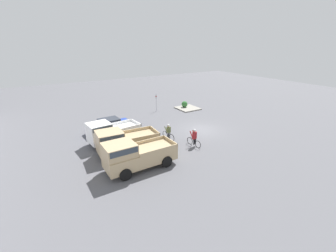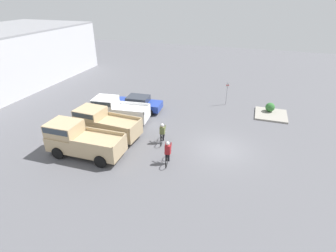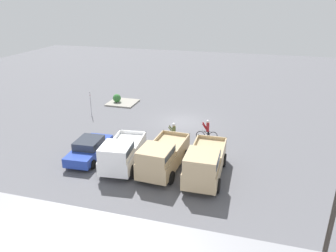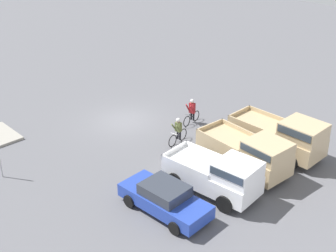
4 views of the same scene
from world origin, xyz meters
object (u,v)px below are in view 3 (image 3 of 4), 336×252
at_px(lamppost, 330,230).
at_px(shrub, 117,98).
at_px(pickup_truck_2, 122,153).
at_px(cyclist_1, 207,130).
at_px(pickup_truck_0, 205,163).
at_px(sedan_0, 89,149).
at_px(fire_lane_sign, 90,101).
at_px(pickup_truck_1, 162,156).
at_px(cyclist_0, 174,132).

distance_m(lamppost, shrub, 27.64).
xyz_separation_m(pickup_truck_2, cyclist_1, (-4.69, -6.29, -0.30)).
bearing_deg(pickup_truck_0, sedan_0, -4.97).
bearing_deg(shrub, cyclist_1, 148.34).
bearing_deg(pickup_truck_2, fire_lane_sign, -51.40).
bearing_deg(pickup_truck_1, pickup_truck_0, 175.55).
relative_size(pickup_truck_2, shrub, 5.76).
height_order(pickup_truck_1, cyclist_0, pickup_truck_1).
height_order(sedan_0, cyclist_1, cyclist_1).
bearing_deg(cyclist_0, pickup_truck_0, 123.76).
xyz_separation_m(pickup_truck_1, pickup_truck_2, (2.73, 0.28, -0.02)).
bearing_deg(pickup_truck_0, lamppost, 122.69).
distance_m(pickup_truck_1, sedan_0, 5.62).
distance_m(pickup_truck_0, shrub, 17.53).
xyz_separation_m(lamppost, shrub, (17.19, -21.38, -3.36)).
bearing_deg(lamppost, pickup_truck_0, -57.31).
height_order(pickup_truck_0, shrub, pickup_truck_0).
relative_size(pickup_truck_0, lamppost, 0.81).
xyz_separation_m(pickup_truck_1, fire_lane_sign, (9.73, -8.48, 0.30)).
height_order(lamppost, shrub, lamppost).
bearing_deg(lamppost, sedan_0, -33.53).
height_order(pickup_truck_2, cyclist_0, pickup_truck_2).
xyz_separation_m(pickup_truck_0, pickup_truck_1, (2.83, -0.22, -0.06)).
distance_m(pickup_truck_1, cyclist_0, 4.80).
height_order(fire_lane_sign, shrub, fire_lane_sign).
xyz_separation_m(pickup_truck_1, lamppost, (-8.23, 8.64, 2.79)).
bearing_deg(fire_lane_sign, shrub, -100.25).
height_order(pickup_truck_0, pickup_truck_2, pickup_truck_0).
bearing_deg(cyclist_1, pickup_truck_1, 71.94).
bearing_deg(shrub, lamppost, 128.80).
xyz_separation_m(cyclist_0, shrub, (8.45, -7.98, -0.23)).
distance_m(sedan_0, fire_lane_sign, 9.02).
distance_m(sedan_0, shrub, 12.69).
height_order(pickup_truck_0, pickup_truck_1, pickup_truck_0).
xyz_separation_m(sedan_0, fire_lane_sign, (4.15, -7.97, 0.73)).
distance_m(fire_lane_sign, shrub, 4.41).
height_order(pickup_truck_2, shrub, pickup_truck_2).
bearing_deg(pickup_truck_1, cyclist_0, -83.97).
relative_size(pickup_truck_2, sedan_0, 1.08).
xyz_separation_m(pickup_truck_0, pickup_truck_2, (5.56, 0.06, -0.08)).
xyz_separation_m(cyclist_1, fire_lane_sign, (11.69, -2.47, 0.62)).
relative_size(cyclist_1, fire_lane_sign, 0.71).
height_order(pickup_truck_2, fire_lane_sign, fire_lane_sign).
bearing_deg(pickup_truck_1, lamppost, 133.61).
distance_m(pickup_truck_0, cyclist_1, 6.30).
relative_size(cyclist_0, lamppost, 0.26).
bearing_deg(cyclist_1, shrub, -31.66).
bearing_deg(shrub, pickup_truck_1, 125.11).
bearing_deg(lamppost, pickup_truck_1, -46.39).
bearing_deg(pickup_truck_2, lamppost, 142.67).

